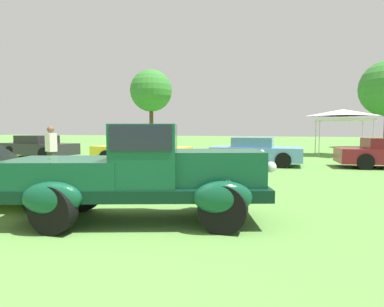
% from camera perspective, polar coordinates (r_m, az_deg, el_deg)
% --- Properties ---
extents(ground_plane, '(120.00, 120.00, 0.00)m').
position_cam_1_polar(ground_plane, '(5.71, -12.63, -12.36)').
color(ground_plane, '#568C3D').
extents(feature_pickup_truck, '(4.62, 2.77, 1.70)m').
position_cam_1_polar(feature_pickup_truck, '(5.91, -8.56, -3.13)').
color(feature_pickup_truck, black).
rests_on(feature_pickup_truck, ground_plane).
extents(neighbor_convertible, '(4.38, 2.69, 1.40)m').
position_cam_1_polar(neighbor_convertible, '(8.21, -29.75, -3.59)').
color(neighbor_convertible, yellow).
rests_on(neighbor_convertible, ground_plane).
extents(show_car_charcoal, '(4.54, 2.41, 1.22)m').
position_cam_1_polar(show_car_charcoal, '(20.07, -24.69, 1.05)').
color(show_car_charcoal, '#28282D').
rests_on(show_car_charcoal, ground_plane).
extents(show_car_yellow, '(4.56, 2.16, 1.22)m').
position_cam_1_polar(show_car_yellow, '(15.24, -8.82, 0.45)').
color(show_car_yellow, yellow).
rests_on(show_car_yellow, ground_plane).
extents(show_car_skyblue, '(3.88, 1.77, 1.22)m').
position_cam_1_polar(show_car_skyblue, '(14.82, 10.77, 0.32)').
color(show_car_skyblue, '#669EDB').
rests_on(show_car_skyblue, ground_plane).
extents(spectator_between_cars, '(0.47, 0.40, 1.69)m').
position_cam_1_polar(spectator_between_cars, '(11.89, -22.86, 0.57)').
color(spectator_between_cars, '#383838').
rests_on(spectator_between_cars, ground_plane).
extents(canopy_tent_left_field, '(3.01, 3.01, 2.71)m').
position_cam_1_polar(canopy_tent_left_field, '(21.52, 24.28, 6.12)').
color(canopy_tent_left_field, '#B7B7BC').
rests_on(canopy_tent_left_field, ground_plane).
extents(treeline_far_left, '(4.69, 4.69, 8.14)m').
position_cam_1_polar(treeline_far_left, '(38.46, -6.98, 10.54)').
color(treeline_far_left, '#47331E').
rests_on(treeline_far_left, ground_plane).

